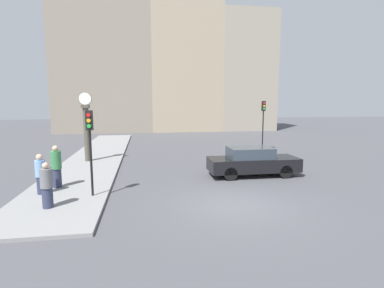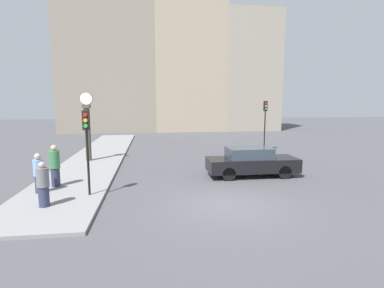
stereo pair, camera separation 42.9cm
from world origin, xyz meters
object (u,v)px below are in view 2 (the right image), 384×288
at_px(pedestrian_grey_jacket, 43,185).
at_px(pedestrian_blue_stripe, 39,173).
at_px(traffic_light_far, 265,116).
at_px(traffic_light_near, 87,135).
at_px(pedestrian_green_hoodie, 55,166).
at_px(street_clock, 87,128).
at_px(sedan_car, 251,162).

xyz_separation_m(pedestrian_grey_jacket, pedestrian_blue_stripe, (-0.76, 1.75, 0.02)).
relative_size(traffic_light_far, pedestrian_blue_stripe, 2.38).
bearing_deg(traffic_light_near, pedestrian_grey_jacket, -138.12).
bearing_deg(traffic_light_far, pedestrian_blue_stripe, -144.86).
bearing_deg(pedestrian_grey_jacket, pedestrian_green_hoodie, 98.40).
height_order(traffic_light_far, street_clock, street_clock).
distance_m(sedan_car, pedestrian_grey_jacket, 9.66).
bearing_deg(traffic_light_near, traffic_light_far, 41.57).
bearing_deg(traffic_light_near, pedestrian_green_hoodie, 139.62).
xyz_separation_m(traffic_light_far, pedestrian_grey_jacket, (-12.44, -11.04, -1.86)).
bearing_deg(street_clock, traffic_light_far, 11.12).
distance_m(sedan_car, pedestrian_blue_stripe, 9.87).
distance_m(sedan_car, traffic_light_far, 8.36).
height_order(pedestrian_grey_jacket, pedestrian_blue_stripe, pedestrian_blue_stripe).
bearing_deg(pedestrian_green_hoodie, sedan_car, 6.75).
xyz_separation_m(traffic_light_near, pedestrian_grey_jacket, (-1.32, -1.18, -1.64)).
bearing_deg(pedestrian_blue_stripe, pedestrian_grey_jacket, -66.55).
bearing_deg(sedan_car, pedestrian_green_hoodie, -173.25).
distance_m(traffic_light_far, pedestrian_green_hoodie, 15.43).
distance_m(sedan_car, street_clock, 10.37).
bearing_deg(sedan_car, pedestrian_blue_stripe, -168.41).
bearing_deg(sedan_car, traffic_light_near, -161.39).
xyz_separation_m(traffic_light_near, street_clock, (-1.48, 7.38, -0.37)).
height_order(traffic_light_far, pedestrian_grey_jacket, traffic_light_far).
xyz_separation_m(traffic_light_near, pedestrian_blue_stripe, (-2.08, 0.57, -1.62)).
distance_m(street_clock, pedestrian_grey_jacket, 8.66).
bearing_deg(street_clock, pedestrian_grey_jacket, -88.94).
relative_size(pedestrian_grey_jacket, pedestrian_blue_stripe, 0.99).
height_order(sedan_car, pedestrian_grey_jacket, pedestrian_grey_jacket).
xyz_separation_m(street_clock, pedestrian_green_hoodie, (-0.23, -5.93, -1.15)).
relative_size(traffic_light_far, street_clock, 0.90).
bearing_deg(pedestrian_blue_stripe, sedan_car, 11.59).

